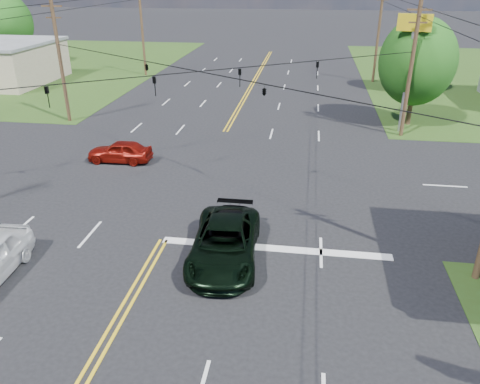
% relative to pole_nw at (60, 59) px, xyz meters
% --- Properties ---
extents(ground, '(280.00, 280.00, 0.00)m').
position_rel_pole_nw_xyz_m(ground, '(13.00, -9.00, -4.92)').
color(ground, black).
rests_on(ground, ground).
extents(stop_bar, '(10.00, 0.50, 0.02)m').
position_rel_pole_nw_xyz_m(stop_bar, '(18.00, -17.00, -4.92)').
color(stop_bar, silver).
rests_on(stop_bar, ground).
extents(pole_nw, '(1.60, 0.28, 9.50)m').
position_rel_pole_nw_xyz_m(pole_nw, '(0.00, 0.00, 0.00)').
color(pole_nw, '#442A1C').
rests_on(pole_nw, ground).
extents(pole_ne, '(1.60, 0.28, 9.50)m').
position_rel_pole_nw_xyz_m(pole_ne, '(26.00, 0.00, 0.00)').
color(pole_ne, '#442A1C').
rests_on(pole_ne, ground).
extents(pole_left_far, '(1.60, 0.28, 10.00)m').
position_rel_pole_nw_xyz_m(pole_left_far, '(0.00, 19.00, 0.25)').
color(pole_left_far, '#442A1C').
rests_on(pole_left_far, ground).
extents(pole_right_far, '(1.60, 0.28, 10.00)m').
position_rel_pole_nw_xyz_m(pole_right_far, '(26.00, 19.00, 0.25)').
color(pole_right_far, '#442A1C').
rests_on(pole_right_far, ground).
extents(span_wire_signals, '(26.00, 18.00, 1.13)m').
position_rel_pole_nw_xyz_m(span_wire_signals, '(13.00, -9.00, 1.08)').
color(span_wire_signals, black).
rests_on(span_wire_signals, ground).
extents(power_lines, '(26.04, 100.00, 0.64)m').
position_rel_pole_nw_xyz_m(power_lines, '(13.00, -11.00, 3.68)').
color(power_lines, black).
rests_on(power_lines, ground).
extents(tree_right_a, '(5.70, 5.70, 8.18)m').
position_rel_pole_nw_xyz_m(tree_right_a, '(27.00, 3.00, -0.05)').
color(tree_right_a, '#442A1C').
rests_on(tree_right_a, ground).
extents(tree_right_b, '(4.94, 4.94, 7.09)m').
position_rel_pole_nw_xyz_m(tree_right_b, '(29.50, 15.00, -0.70)').
color(tree_right_b, '#442A1C').
rests_on(tree_right_b, ground).
extents(tree_far_l, '(6.08, 6.08, 8.72)m').
position_rel_pole_nw_xyz_m(tree_far_l, '(-19.00, 23.00, 0.28)').
color(tree_far_l, '#442A1C').
rests_on(tree_far_l, ground).
extents(pickup_dkgreen, '(3.01, 5.96, 1.62)m').
position_rel_pole_nw_xyz_m(pickup_dkgreen, '(16.00, -18.15, -4.11)').
color(pickup_dkgreen, black).
rests_on(pickup_dkgreen, ground).
extents(suv_black, '(2.00, 4.87, 1.41)m').
position_rel_pole_nw_xyz_m(suv_black, '(16.00, -17.50, -4.21)').
color(suv_black, black).
rests_on(suv_black, ground).
extents(sedan_red, '(4.04, 1.68, 1.37)m').
position_rel_pole_nw_xyz_m(sedan_red, '(7.47, -8.00, -4.23)').
color(sedan_red, maroon).
rests_on(sedan_red, ground).
extents(polesign_ne, '(2.30, 0.80, 8.41)m').
position_rel_pole_nw_xyz_m(polesign_ne, '(26.00, 1.00, 1.68)').
color(polesign_ne, '#A5A5AA').
rests_on(polesign_ne, ground).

